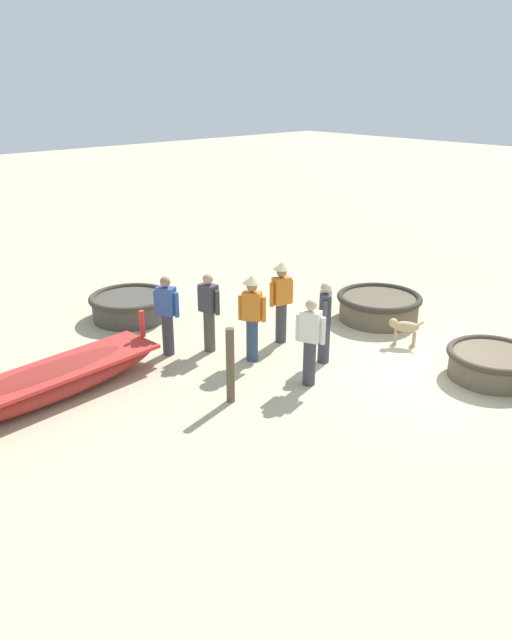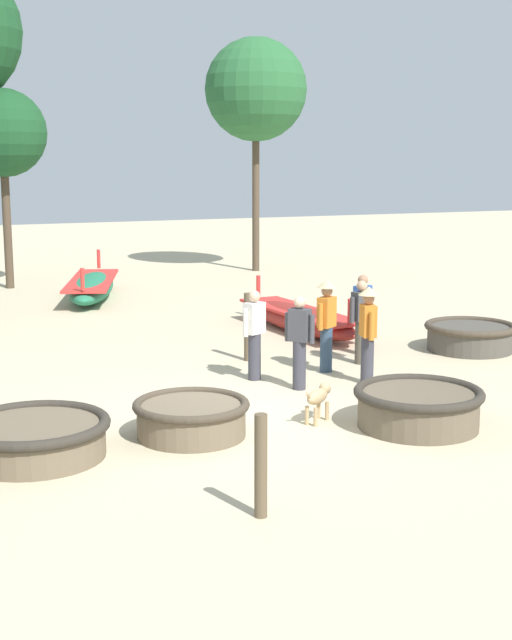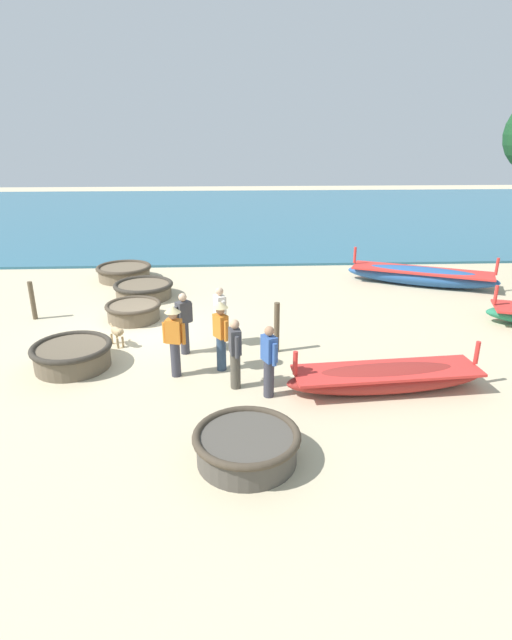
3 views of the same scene
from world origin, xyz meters
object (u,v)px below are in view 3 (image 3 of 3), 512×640
coracle_upturned (124,272)px  long_boat_red_hull (386,378)px  fisherman_standing_left (269,360)px  fisherman_standing_right (184,322)px  dog (117,333)px  mooring_post_mid_beach (33,300)px  coracle_front_right (72,354)px  long_boat_ochre_hull (421,276)px  coracle_tilted (144,289)px  coracle_far_left (134,311)px  fisherman_with_hat (235,352)px  mooring_post_inland (277,327)px  fisherman_hauling (174,337)px  coracle_nearest (247,445)px  fisherman_by_coracle (220,315)px  fisherman_crouching (221,331)px

coracle_upturned → long_boat_red_hull: bearing=39.0°
fisherman_standing_left → fisherman_standing_right: bearing=-139.8°
dog → mooring_post_mid_beach: mooring_post_mid_beach is taller
coracle_front_right → long_boat_ochre_hull: size_ratio=0.35×
coracle_upturned → coracle_tilted: coracle_upturned is taller
coracle_far_left → long_boat_red_hull: long_boat_red_hull is taller
fisherman_standing_right → fisherman_with_hat: size_ratio=1.00×
fisherman_with_hat → mooring_post_inland: 2.14m
coracle_tilted → fisherman_standing_left: bearing=28.1°
coracle_upturned → fisherman_standing_right: 7.43m
fisherman_hauling → coracle_tilted: bearing=-164.2°
coracle_far_left → fisherman_standing_left: fisherman_standing_left is taller
coracle_nearest → fisherman_by_coracle: size_ratio=1.16×
mooring_post_mid_beach → fisherman_with_hat: bearing=52.3°
coracle_upturned → fisherman_crouching: 8.71m
fisherman_standing_right → mooring_post_inland: (0.01, 2.29, -0.19)m
fisherman_standing_left → long_boat_red_hull: bearing=93.0°
coracle_upturned → dog: bearing=9.5°
coracle_front_right → coracle_nearest: size_ratio=1.03×
coracle_upturned → fisherman_standing_right: fisherman_standing_right is taller
coracle_upturned → coracle_tilted: bearing=25.9°
coracle_upturned → coracle_nearest: coracle_nearest is taller
fisherman_with_hat → mooring_post_mid_beach: (-4.55, -5.89, -0.26)m
fisherman_by_coracle → fisherman_standing_right: bearing=-63.4°
coracle_tilted → fisherman_hauling: bearing=15.8°
fisherman_standing_left → long_boat_ochre_hull: bearing=142.2°
coracle_upturned → coracle_nearest: 12.06m
dog → long_boat_ochre_hull: bearing=117.2°
long_boat_red_hull → fisherman_crouching: fisherman_crouching is taller
coracle_upturned → mooring_post_inland: (6.86, 5.12, 0.35)m
coracle_front_right → long_boat_ochre_hull: (-6.23, 10.59, 0.03)m
fisherman_crouching → fisherman_hauling: same height
fisherman_standing_right → mooring_post_mid_beach: (-2.69, -4.66, -0.26)m
long_boat_red_hull → dog: long_boat_red_hull is taller
coracle_front_right → fisherman_with_hat: 4.03m
fisherman_hauling → long_boat_red_hull: bearing=78.7°
coracle_nearest → fisherman_crouching: 3.56m
long_boat_ochre_hull → fisherman_crouching: (6.55, -7.09, 0.61)m
fisherman_standing_right → fisherman_crouching: 1.35m
coracle_front_right → fisherman_crouching: bearing=84.7°
fisherman_standing_right → fisherman_standing_left: bearing=40.2°
fisherman_hauling → fisherman_crouching: bearing=104.1°
mooring_post_inland → coracle_upturned: bearing=-143.2°
long_boat_ochre_hull → mooring_post_mid_beach: (2.89, -12.67, 0.22)m
fisherman_standing_left → fisherman_with_hat: size_ratio=1.00×
coracle_front_right → coracle_nearest: (3.79, 3.97, -0.01)m
dog → fisherman_by_coracle: bearing=87.8°
long_boat_red_hull → fisherman_standing_left: (0.13, -2.52, 0.54)m
coracle_far_left → mooring_post_mid_beach: size_ratio=1.41×
fisherman_standing_right → dog: bearing=-106.9°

